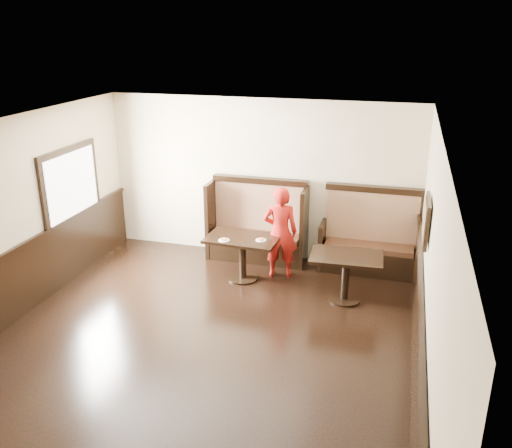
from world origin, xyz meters
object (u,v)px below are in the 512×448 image
at_px(table_main, 243,247).
at_px(table_neighbor, 346,267).
at_px(booth_main, 258,230).
at_px(booth_neighbor, 369,244).
at_px(child, 280,232).

relative_size(table_main, table_neighbor, 1.09).
height_order(booth_main, booth_neighbor, same).
xyz_separation_m(booth_main, table_main, (-0.01, -0.90, 0.04)).
relative_size(booth_main, booth_neighbor, 1.06).
height_order(booth_neighbor, child, child).
relative_size(booth_neighbor, child, 1.07).
xyz_separation_m(booth_main, child, (0.55, -0.62, 0.24)).
height_order(table_neighbor, child, child).
height_order(booth_main, table_main, booth_main).
bearing_deg(child, booth_neighbor, -168.90).
distance_m(booth_main, table_neighbor, 2.07).
bearing_deg(booth_main, child, -48.27).
bearing_deg(table_main, booth_main, 92.93).
distance_m(table_main, child, 0.66).
xyz_separation_m(booth_main, table_neighbor, (1.69, -1.19, 0.03)).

